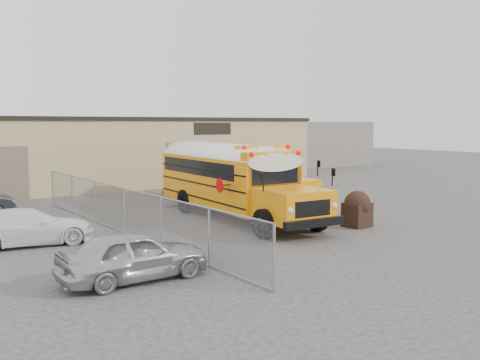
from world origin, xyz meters
TOP-DOWN VIEW (x-y plane):
  - ground at (0.00, 0.00)m, footprint 120.00×120.00m
  - warehouse at (-0.00, 19.99)m, footprint 30.20×10.20m
  - chainlink_fence at (-6.00, 3.00)m, footprint 0.07×18.07m
  - distant_building_right at (24.00, 24.00)m, footprint 10.00×8.00m
  - school_bus_left at (0.02, 10.08)m, footprint 3.81×11.08m
  - school_bus_right at (1.99, 13.08)m, footprint 4.13×11.56m
  - tarp_bundle at (2.34, -1.39)m, footprint 1.10×1.10m
  - car_silver at (-8.39, -2.91)m, footprint 4.11×1.69m
  - car_white at (-9.53, 3.24)m, footprint 4.70×2.58m

SIDE VIEW (x-z plane):
  - ground at x=0.00m, z-range 0.00..0.00m
  - car_white at x=-9.53m, z-range 0.00..1.29m
  - car_silver at x=-8.39m, z-range 0.00..1.40m
  - tarp_bundle at x=2.34m, z-range 0.02..1.52m
  - chainlink_fence at x=-6.00m, z-range 0.00..1.80m
  - school_bus_left at x=0.02m, z-range 0.25..3.44m
  - school_bus_right at x=1.99m, z-range 0.26..3.57m
  - distant_building_right at x=24.00m, z-range 0.00..4.40m
  - warehouse at x=0.00m, z-range 0.04..4.71m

